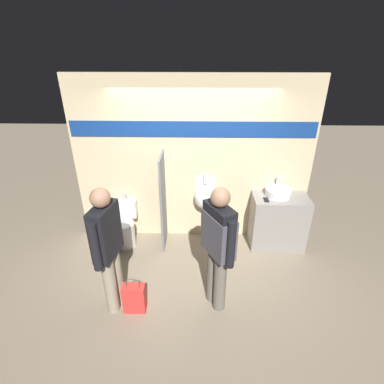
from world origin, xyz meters
name	(u,v)px	position (x,y,z in m)	size (l,w,h in m)	color
ground_plane	(192,254)	(0.00, 0.00, 0.00)	(16.00, 16.00, 0.00)	gray
display_wall	(193,162)	(0.00, 0.60, 1.36)	(3.79, 0.07, 2.70)	beige
sink_counter	(278,221)	(1.41, 0.32, 0.45)	(0.87, 0.51, 0.90)	gray
sink_basin	(278,192)	(1.36, 0.37, 0.96)	(0.41, 0.41, 0.26)	silver
cell_phone	(266,200)	(1.14, 0.21, 0.90)	(0.07, 0.14, 0.01)	black
divider_near_counter	(163,202)	(-0.46, 0.30, 0.80)	(0.03, 0.54, 1.59)	slate
urinal_near_counter	(205,197)	(0.20, 0.45, 0.81)	(0.34, 0.26, 1.19)	silver
toilet	(125,227)	(-1.13, 0.28, 0.31)	(0.37, 0.53, 0.86)	silver
person_in_vest	(218,242)	(0.34, -0.99, 0.99)	(0.41, 0.53, 1.71)	#666056
person_with_lanyard	(108,246)	(-0.97, -1.04, 0.95)	(0.27, 0.59, 1.71)	gray
shopping_bag	(134,298)	(-0.70, -1.13, 0.20)	(0.28, 0.15, 0.53)	red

